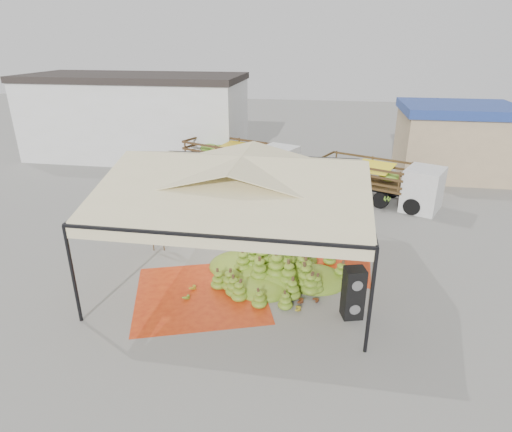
% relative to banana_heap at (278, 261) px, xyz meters
% --- Properties ---
extents(ground, '(90.00, 90.00, 0.00)m').
position_rel_banana_heap_xyz_m(ground, '(-1.31, 0.47, -0.54)').
color(ground, slate).
rests_on(ground, ground).
extents(canopy_tent, '(8.10, 8.10, 4.00)m').
position_rel_banana_heap_xyz_m(canopy_tent, '(-1.31, 0.47, 2.76)').
color(canopy_tent, black).
rests_on(canopy_tent, ground).
extents(building_white, '(14.30, 6.30, 5.40)m').
position_rel_banana_heap_xyz_m(building_white, '(-11.31, 14.47, 2.17)').
color(building_white, silver).
rests_on(building_white, ground).
extents(building_tan, '(6.30, 5.30, 4.10)m').
position_rel_banana_heap_xyz_m(building_tan, '(8.69, 13.47, 1.54)').
color(building_tan, tan).
rests_on(building_tan, ground).
extents(tarp_left, '(5.08, 4.96, 0.01)m').
position_rel_banana_heap_xyz_m(tarp_left, '(-2.29, -1.63, -0.53)').
color(tarp_left, '#D24513').
rests_on(tarp_left, ground).
extents(tarp_right, '(4.17, 4.36, 0.01)m').
position_rel_banana_heap_xyz_m(tarp_right, '(1.26, 1.76, -0.53)').
color(tarp_right, '#D84314').
rests_on(tarp_right, ground).
extents(banana_heap, '(5.80, 5.11, 1.08)m').
position_rel_banana_heap_xyz_m(banana_heap, '(0.00, 0.00, 0.00)').
color(banana_heap, '#547418').
rests_on(banana_heap, ground).
extents(hand_yellow_a, '(0.47, 0.39, 0.21)m').
position_rel_banana_heap_xyz_m(hand_yellow_a, '(0.74, -2.02, -0.43)').
color(hand_yellow_a, '#AF8523').
rests_on(hand_yellow_a, ground).
extents(hand_yellow_b, '(0.49, 0.41, 0.21)m').
position_rel_banana_heap_xyz_m(hand_yellow_b, '(-2.71, -1.38, -0.43)').
color(hand_yellow_b, '#AD9622').
rests_on(hand_yellow_b, ground).
extents(hand_red_a, '(0.50, 0.42, 0.23)m').
position_rel_banana_heap_xyz_m(hand_red_a, '(0.78, -1.59, -0.43)').
color(hand_red_a, '#5B2C14').
rests_on(hand_red_a, ground).
extents(hand_red_b, '(0.49, 0.45, 0.18)m').
position_rel_banana_heap_xyz_m(hand_red_b, '(1.28, -1.50, -0.45)').
color(hand_red_b, '#5B2814').
rests_on(hand_red_b, ground).
extents(hand_green, '(0.51, 0.45, 0.20)m').
position_rel_banana_heap_xyz_m(hand_green, '(-2.72, -1.93, -0.44)').
color(hand_green, '#51851B').
rests_on(hand_green, ground).
extents(hanging_bunches, '(4.74, 0.24, 0.20)m').
position_rel_banana_heap_xyz_m(hanging_bunches, '(1.21, 1.03, 2.08)').
color(hanging_bunches, '#4A7217').
rests_on(hanging_bunches, ground).
extents(speaker_stack, '(0.69, 0.64, 1.58)m').
position_rel_banana_heap_xyz_m(speaker_stack, '(2.39, -2.02, 0.25)').
color(speaker_stack, black).
rests_on(speaker_stack, ground).
extents(banana_leaves, '(0.96, 1.36, 3.70)m').
position_rel_banana_heap_xyz_m(banana_leaves, '(-4.70, 1.26, -0.54)').
color(banana_leaves, '#38751F').
rests_on(banana_leaves, ground).
extents(vendor, '(0.70, 0.51, 1.79)m').
position_rel_banana_heap_xyz_m(vendor, '(-1.79, 4.84, 0.35)').
color(vendor, gray).
rests_on(vendor, ground).
extents(truck_left, '(6.83, 4.56, 2.22)m').
position_rel_banana_heap_xyz_m(truck_left, '(-3.13, 9.97, 0.83)').
color(truck_left, '#473017').
rests_on(truck_left, ground).
extents(truck_right, '(6.13, 4.21, 2.00)m').
position_rel_banana_heap_xyz_m(truck_right, '(4.22, 7.95, 0.69)').
color(truck_right, '#493218').
rests_on(truck_right, ground).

